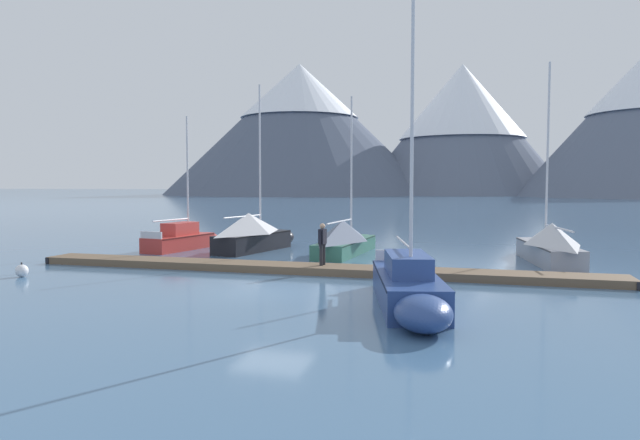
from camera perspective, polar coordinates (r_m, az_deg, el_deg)
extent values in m
plane|color=#426689|center=(19.42, -4.70, -6.98)|extent=(700.00, 700.00, 0.00)
cone|color=#4C566B|center=(205.48, -2.05, 9.03)|extent=(95.37, 95.37, 46.09)
cone|color=white|center=(207.19, -2.06, 12.74)|extent=(41.83, 41.83, 19.25)
cone|color=slate|center=(208.91, 13.98, 8.76)|extent=(72.25, 72.25, 45.50)
cone|color=white|center=(210.02, 14.02, 11.39)|extent=(43.69, 43.69, 26.21)
cube|color=brown|center=(23.15, -1.31, -4.88)|extent=(23.94, 1.76, 0.30)
cylinder|color=#38383D|center=(22.52, -1.81, -5.19)|extent=(22.97, 0.37, 0.24)
cylinder|color=#38383D|center=(23.79, -0.84, -4.72)|extent=(22.97, 0.37, 0.24)
cube|color=black|center=(28.90, -24.53, -3.51)|extent=(0.17, 1.70, 0.27)
cube|color=black|center=(22.78, 28.80, -5.46)|extent=(0.17, 1.70, 0.27)
cube|color=#B2332D|center=(31.94, -13.90, -2.19)|extent=(2.23, 4.67, 0.79)
ellipsoid|color=#B2332D|center=(33.91, -11.24, -1.83)|extent=(1.50, 1.69, 0.75)
cube|color=#501614|center=(31.91, -13.91, -1.56)|extent=(2.26, 4.58, 0.06)
cylinder|color=silver|center=(32.42, -13.09, 4.35)|extent=(0.10, 0.10, 6.50)
cylinder|color=silver|center=(31.37, -14.64, 0.01)|extent=(0.57, 2.81, 0.08)
cube|color=#C03A35|center=(31.96, -13.80, -0.86)|extent=(1.37, 2.16, 0.69)
cube|color=silver|center=(30.25, -16.50, -1.46)|extent=(1.33, 0.33, 0.36)
cube|color=black|center=(30.63, -6.72, -2.19)|extent=(2.64, 5.55, 0.97)
ellipsoid|color=black|center=(33.13, -3.87, -1.74)|extent=(1.67, 1.95, 0.92)
cube|color=black|center=(30.59, -6.73, -1.37)|extent=(2.65, 5.45, 0.06)
cylinder|color=silver|center=(31.12, -6.02, 6.09)|extent=(0.10, 0.10, 7.92)
cylinder|color=silver|center=(29.78, -7.70, 0.35)|extent=(0.75, 3.23, 0.08)
pyramid|color=silver|center=(30.21, -7.16, -0.33)|extent=(2.66, 4.55, 1.08)
cube|color=#336B56|center=(29.10, 2.55, -2.70)|extent=(2.02, 6.43, 0.74)
ellipsoid|color=#336B56|center=(32.49, 4.36, -2.05)|extent=(1.49, 2.27, 0.70)
cube|color=#163027|center=(29.06, 2.55, -2.06)|extent=(2.05, 6.30, 0.06)
cylinder|color=silver|center=(29.94, 3.15, 5.25)|extent=(0.10, 0.10, 7.37)
cylinder|color=silver|center=(28.08, 2.00, -0.15)|extent=(0.36, 3.99, 0.08)
pyramid|color=slate|center=(28.56, 2.28, -1.03)|extent=(2.18, 5.18, 1.04)
cube|color=navy|center=(17.29, 8.67, -6.77)|extent=(2.97, 6.07, 0.92)
ellipsoid|color=navy|center=(14.11, 10.26, -9.15)|extent=(1.83, 2.28, 0.87)
cube|color=#121D39|center=(17.22, 8.68, -5.40)|extent=(2.98, 5.96, 0.06)
cylinder|color=silver|center=(16.23, 9.17, 8.43)|extent=(0.10, 0.10, 8.04)
cylinder|color=silver|center=(18.11, 8.32, -2.24)|extent=(0.94, 3.63, 0.08)
cube|color=#2F4A8A|center=(17.02, 8.75, -4.34)|extent=(1.74, 2.83, 0.60)
cube|color=silver|center=(19.98, 7.72, -3.51)|extent=(1.47, 0.44, 0.36)
cube|color=#93939E|center=(27.70, 21.85, -3.12)|extent=(2.38, 6.31, 0.89)
ellipsoid|color=#93939E|center=(30.94, 20.22, -2.41)|extent=(1.48, 1.78, 0.84)
cube|color=#424247|center=(27.66, 21.87, -2.29)|extent=(2.40, 6.19, 0.06)
cylinder|color=silver|center=(28.07, 21.79, 6.23)|extent=(0.10, 0.10, 8.17)
cylinder|color=silver|center=(26.21, 22.73, -0.76)|extent=(0.66, 3.88, 0.08)
pyramid|color=silver|center=(27.17, 22.15, -1.29)|extent=(2.44, 5.13, 0.97)
cylinder|color=#232328|center=(22.87, 0.12, -3.51)|extent=(0.14, 0.14, 0.86)
cylinder|color=#232328|center=(23.11, 0.37, -3.44)|extent=(0.14, 0.14, 0.86)
cube|color=black|center=(22.91, 0.25, -1.66)|extent=(0.27, 0.41, 0.60)
sphere|color=tan|center=(22.88, 0.25, -0.61)|extent=(0.22, 0.22, 0.22)
cylinder|color=black|center=(22.69, 0.00, -1.89)|extent=(0.09, 0.09, 0.62)
cylinder|color=black|center=(23.15, 0.49, -1.78)|extent=(0.09, 0.09, 0.62)
sphere|color=white|center=(24.80, -27.64, -4.51)|extent=(0.48, 0.48, 0.48)
cylinder|color=#262628|center=(24.76, -27.66, -3.86)|extent=(0.06, 0.06, 0.08)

